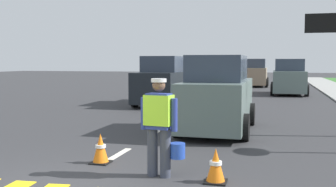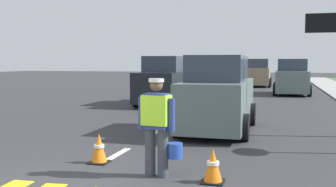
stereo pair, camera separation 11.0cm
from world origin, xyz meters
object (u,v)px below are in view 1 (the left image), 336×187
Objects in this scene: traffic_cone_far at (216,166)px; car_parked_far at (289,78)px; car_oncoming_lead at (164,82)px; road_worker at (160,122)px; car_outgoing_far at (255,74)px; lane_direction_sign at (334,44)px; traffic_cone_near at (101,149)px; car_oncoming_second at (196,77)px; car_outgoing_ahead at (218,96)px.

car_parked_far is (1.65, 18.54, 0.70)m from traffic_cone_far.
road_worker is at bearing -74.69° from car_oncoming_lead.
car_oncoming_lead is at bearing -102.82° from car_outgoing_far.
lane_direction_sign is 6.64m from traffic_cone_near.
road_worker is 2.88× the size of traffic_cone_near.
traffic_cone_far is at bearing -78.01° from car_oncoming_second.
car_outgoing_ahead is at bearing -76.54° from car_oncoming_second.
car_oncoming_second is at bearing 95.35° from traffic_cone_near.
lane_direction_sign is 0.80× the size of car_parked_far.
car_parked_far is (5.69, -0.46, 0.04)m from car_oncoming_second.
car_oncoming_second reaches higher than road_worker.
road_worker is at bearing -90.65° from car_outgoing_far.
car_oncoming_second is at bearing 99.24° from road_worker.
lane_direction_sign is (3.31, 4.77, 1.48)m from road_worker.
traffic_cone_near is 0.14× the size of car_parked_far.
traffic_cone_near is at bearing -93.74° from car_outgoing_far.
car_outgoing_far is at bearing 86.26° from traffic_cone_near.
road_worker is 0.52× the size of lane_direction_sign.
lane_direction_sign is 0.78× the size of car_outgoing_far.
car_outgoing_ahead is (3.38, -14.13, 0.04)m from car_oncoming_second.
traffic_cone_near reaches higher than traffic_cone_far.
traffic_cone_near is 18.33m from car_parked_far.
car_outgoing_far is 7.80m from car_parked_far.
lane_direction_sign is 9.12m from car_oncoming_lead.
car_outgoing_ahead reaches higher than car_oncoming_second.
road_worker is 11.57m from car_oncoming_lead.
traffic_cone_far is 0.14× the size of car_outgoing_far.
car_outgoing_far is (1.65, 25.33, 0.72)m from traffic_cone_near.
road_worker is at bearing 173.81° from traffic_cone_far.
car_parked_far is (2.61, 18.44, 0.05)m from road_worker.
traffic_cone_near is (-1.36, 0.56, -0.64)m from road_worker.
car_oncoming_lead reaches higher than car_outgoing_ahead.
car_outgoing_far reaches higher than road_worker.
car_outgoing_far reaches higher than car_parked_far.
car_outgoing_ahead is at bearing 97.63° from traffic_cone_far.
car_oncoming_second reaches higher than traffic_cone_near.
lane_direction_sign reaches higher than traffic_cone_near.
road_worker reaches higher than traffic_cone_near.
car_outgoing_far is 15.11m from car_oncoming_lead.
lane_direction_sign is at bearing -65.68° from car_oncoming_second.
lane_direction_sign reaches higher than traffic_cone_far.
traffic_cone_near is 0.14× the size of car_outgoing_far.
car_parked_far is 0.92× the size of car_oncoming_lead.
car_parked_far is at bearing 81.93° from road_worker.
car_outgoing_far is at bearing 64.27° from car_oncoming_second.
road_worker is 0.41× the size of car_outgoing_far.
traffic_cone_far is at bearing -70.38° from car_oncoming_lead.
car_parked_far is (-0.70, 13.67, -1.43)m from lane_direction_sign.
car_oncoming_second is (-3.07, 18.90, 0.01)m from road_worker.
lane_direction_sign is 13.76m from car_parked_far.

